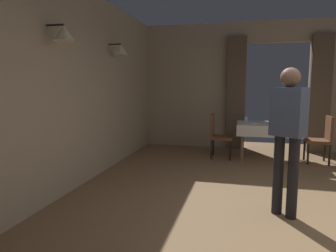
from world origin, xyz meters
The scene contains 11 objects.
ground centered at (0.00, 0.00, 0.00)m, with size 10.08×10.08×0.00m, color olive.
wall_left centered at (-3.20, 0.00, 1.51)m, with size 0.49×8.40×3.00m.
wall_back centered at (0.00, 4.18, 1.52)m, with size 6.40×0.27×3.00m.
dining_table_mid centered at (-0.24, 3.12, 0.66)m, with size 1.25×0.90×0.75m.
chair_mid_right centered at (0.77, 3.03, 0.52)m, with size 0.44×0.44×0.93m.
chair_mid_left centered at (-1.25, 3.00, 0.52)m, with size 0.44×0.44×0.93m.
flower_vase_mid centered at (-0.05, 2.97, 0.86)m, with size 0.07×0.07×0.20m.
glass_mid_b centered at (-0.68, 3.39, 0.80)m, with size 0.07×0.07×0.10m, color silver.
plate_mid_c centered at (0.05, 3.35, 0.76)m, with size 0.20×0.20×0.01m, color white.
plate_mid_d centered at (-0.51, 3.00, 0.76)m, with size 0.19×0.19×0.01m, color white.
person_waiter_by_doorway centered at (-0.25, 0.24, 1.02)m, with size 0.42×0.39×1.72m.
Camera 1 is at (-0.76, -3.42, 1.52)m, focal length 32.66 mm.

